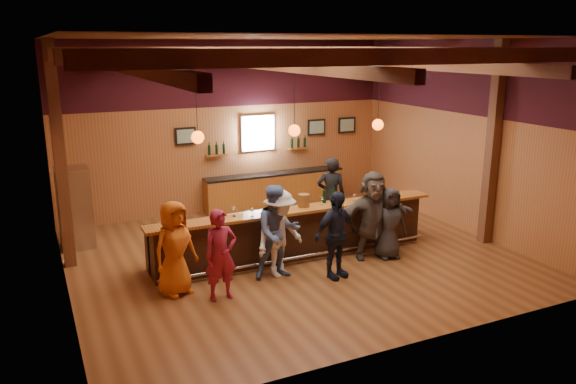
# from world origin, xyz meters

# --- Properties ---
(room) EXTENTS (9.04, 9.00, 4.52)m
(room) POSITION_xyz_m (0.00, 0.06, 3.21)
(room) COLOR brown
(room) RESTS_ON ground
(bar_counter) EXTENTS (6.30, 1.07, 1.11)m
(bar_counter) POSITION_xyz_m (0.02, 0.15, 0.52)
(bar_counter) COLOR black
(bar_counter) RESTS_ON ground
(back_bar_cabinet) EXTENTS (4.00, 0.52, 0.95)m
(back_bar_cabinet) POSITION_xyz_m (1.20, 3.72, 0.48)
(back_bar_cabinet) COLOR brown
(back_bar_cabinet) RESTS_ON ground
(window) EXTENTS (0.95, 0.09, 0.95)m
(window) POSITION_xyz_m (0.80, 3.95, 2.05)
(window) COLOR silver
(window) RESTS_ON room
(framed_pictures) EXTENTS (5.35, 0.05, 0.45)m
(framed_pictures) POSITION_xyz_m (1.67, 3.94, 2.10)
(framed_pictures) COLOR black
(framed_pictures) RESTS_ON room
(wine_shelves) EXTENTS (3.00, 0.18, 0.30)m
(wine_shelves) POSITION_xyz_m (0.80, 3.88, 1.62)
(wine_shelves) COLOR brown
(wine_shelves) RESTS_ON room
(pendant_lights) EXTENTS (4.24, 0.24, 1.37)m
(pendant_lights) POSITION_xyz_m (0.00, 0.00, 2.71)
(pendant_lights) COLOR black
(pendant_lights) RESTS_ON room
(stainless_fridge) EXTENTS (0.70, 0.70, 1.80)m
(stainless_fridge) POSITION_xyz_m (-4.10, 2.60, 0.90)
(stainless_fridge) COLOR silver
(stainless_fridge) RESTS_ON ground
(customer_orange) EXTENTS (0.99, 0.83, 1.74)m
(customer_orange) POSITION_xyz_m (-2.72, -0.74, 0.87)
(customer_orange) COLOR #C95813
(customer_orange) RESTS_ON ground
(customer_redvest) EXTENTS (0.62, 0.43, 1.64)m
(customer_redvest) POSITION_xyz_m (-2.04, -1.28, 0.82)
(customer_redvest) COLOR maroon
(customer_redvest) RESTS_ON ground
(customer_denim) EXTENTS (0.96, 0.78, 1.84)m
(customer_denim) POSITION_xyz_m (-0.76, -0.84, 0.92)
(customer_denim) COLOR #4F6A9F
(customer_denim) RESTS_ON ground
(customer_white) EXTENTS (1.26, 0.99, 1.72)m
(customer_white) POSITION_xyz_m (-0.68, -0.79, 0.86)
(customer_white) COLOR silver
(customer_white) RESTS_ON ground
(customer_navy) EXTENTS (1.07, 0.63, 1.72)m
(customer_navy) POSITION_xyz_m (0.25, -1.32, 0.86)
(customer_navy) COLOR black
(customer_navy) RESTS_ON ground
(customer_brown) EXTENTS (1.79, 0.76, 1.87)m
(customer_brown) POSITION_xyz_m (1.46, -0.73, 0.93)
(customer_brown) COLOR #504840
(customer_brown) RESTS_ON ground
(customer_dark) EXTENTS (0.79, 0.55, 1.52)m
(customer_dark) POSITION_xyz_m (1.79, -0.89, 0.76)
(customer_dark) COLOR #29292C
(customer_dark) RESTS_ON ground
(bartender) EXTENTS (0.79, 0.68, 1.84)m
(bartender) POSITION_xyz_m (1.48, 1.06, 0.92)
(bartender) COLOR black
(bartender) RESTS_ON ground
(ice_bucket) EXTENTS (0.24, 0.24, 0.26)m
(ice_bucket) POSITION_xyz_m (0.18, -0.09, 1.24)
(ice_bucket) COLOR brown
(ice_bucket) RESTS_ON bar_counter
(bottle_a) EXTENTS (0.08, 0.08, 0.37)m
(bottle_a) POSITION_xyz_m (0.70, -0.02, 1.25)
(bottle_a) COLOR black
(bottle_a) RESTS_ON bar_counter
(bottle_b) EXTENTS (0.08, 0.08, 0.38)m
(bottle_b) POSITION_xyz_m (0.91, -0.02, 1.26)
(bottle_b) COLOR black
(bottle_b) RESTS_ON bar_counter
(glass_a) EXTENTS (0.07, 0.07, 0.16)m
(glass_a) POSITION_xyz_m (-2.36, -0.18, 1.23)
(glass_a) COLOR silver
(glass_a) RESTS_ON bar_counter
(glass_b) EXTENTS (0.09, 0.09, 0.19)m
(glass_b) POSITION_xyz_m (-1.81, -0.20, 1.25)
(glass_b) COLOR silver
(glass_b) RESTS_ON bar_counter
(glass_c) EXTENTS (0.09, 0.09, 0.20)m
(glass_c) POSITION_xyz_m (-1.36, -0.11, 1.25)
(glass_c) COLOR silver
(glass_c) RESTS_ON bar_counter
(glass_d) EXTENTS (0.08, 0.08, 0.18)m
(glass_d) POSITION_xyz_m (-1.05, -0.30, 1.24)
(glass_d) COLOR silver
(glass_d) RESTS_ON bar_counter
(glass_e) EXTENTS (0.09, 0.09, 0.20)m
(glass_e) POSITION_xyz_m (-0.24, -0.19, 1.25)
(glass_e) COLOR silver
(glass_e) RESTS_ON bar_counter
(glass_f) EXTENTS (0.08, 0.08, 0.17)m
(glass_f) POSITION_xyz_m (0.57, -0.13, 1.23)
(glass_f) COLOR silver
(glass_f) RESTS_ON bar_counter
(glass_g) EXTENTS (0.07, 0.07, 0.16)m
(glass_g) POSITION_xyz_m (1.35, -0.17, 1.22)
(glass_g) COLOR silver
(glass_g) RESTS_ON bar_counter
(glass_h) EXTENTS (0.08, 0.08, 0.18)m
(glass_h) POSITION_xyz_m (2.23, -0.14, 1.24)
(glass_h) COLOR silver
(glass_h) RESTS_ON bar_counter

